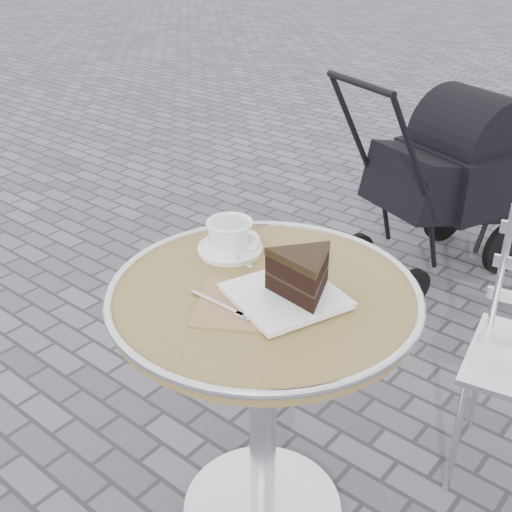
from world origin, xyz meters
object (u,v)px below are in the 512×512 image
Objects in this scene: cafe_table at (264,349)px; cappuccino_set at (231,238)px; baby_stroller at (449,183)px; cake_plate_set at (297,279)px.

cappuccino_set reaches higher than cafe_table.
cappuccino_set is (-0.18, 0.09, 0.20)m from cafe_table.
cafe_table is 0.75× the size of baby_stroller.
baby_stroller is at bearing 81.49° from cappuccino_set.
cake_plate_set is at bearing -27.48° from cappuccino_set.
cake_plate_set reaches higher than cappuccino_set.
cappuccino_set is 0.52× the size of cake_plate_set.
cake_plate_set is at bearing 11.12° from cafe_table.
baby_stroller is at bearing 98.71° from cafe_table.
baby_stroller reaches higher than cappuccino_set.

